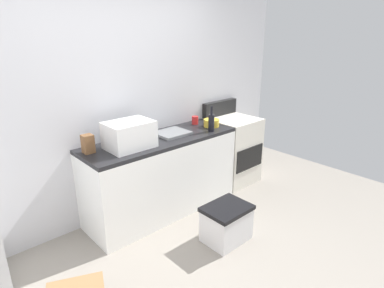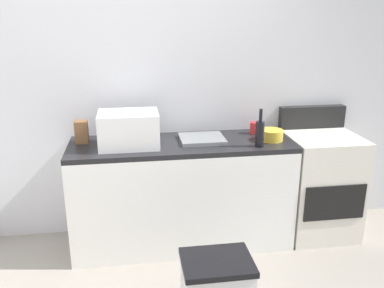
# 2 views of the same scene
# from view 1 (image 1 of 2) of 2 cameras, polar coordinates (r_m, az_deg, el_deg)

# --- Properties ---
(ground_plane) EXTENTS (6.00, 6.00, 0.00)m
(ground_plane) POSITION_cam_1_polar(r_m,az_deg,el_deg) (3.04, 4.99, -22.15)
(ground_plane) COLOR gray
(wall_back) EXTENTS (5.00, 0.10, 2.60)m
(wall_back) POSITION_cam_1_polar(r_m,az_deg,el_deg) (3.57, -13.04, 7.44)
(wall_back) COLOR silver
(wall_back) RESTS_ON ground_plane
(kitchen_counter) EXTENTS (1.80, 0.60, 0.90)m
(kitchen_counter) POSITION_cam_1_polar(r_m,az_deg,el_deg) (3.71, -5.30, -5.53)
(kitchen_counter) COLOR white
(kitchen_counter) RESTS_ON ground_plane
(stove_oven) EXTENTS (0.60, 0.61, 1.10)m
(stove_oven) POSITION_cam_1_polar(r_m,az_deg,el_deg) (4.49, 7.13, -0.86)
(stove_oven) COLOR silver
(stove_oven) RESTS_ON ground_plane
(microwave) EXTENTS (0.46, 0.34, 0.27)m
(microwave) POSITION_cam_1_polar(r_m,az_deg,el_deg) (3.26, -11.07, 1.62)
(microwave) COLOR white
(microwave) RESTS_ON kitchen_counter
(sink_basin) EXTENTS (0.36, 0.32, 0.03)m
(sink_basin) POSITION_cam_1_polar(r_m,az_deg,el_deg) (3.66, -3.57, 1.95)
(sink_basin) COLOR slate
(sink_basin) RESTS_ON kitchen_counter
(wine_bottle) EXTENTS (0.07, 0.07, 0.30)m
(wine_bottle) POSITION_cam_1_polar(r_m,az_deg,el_deg) (3.75, 3.45, 3.89)
(wine_bottle) COLOR black
(wine_bottle) RESTS_ON kitchen_counter
(coffee_mug) EXTENTS (0.08, 0.08, 0.10)m
(coffee_mug) POSITION_cam_1_polar(r_m,az_deg,el_deg) (4.05, 0.55, 4.25)
(coffee_mug) COLOR red
(coffee_mug) RESTS_ON kitchen_counter
(knife_block) EXTENTS (0.10, 0.10, 0.18)m
(knife_block) POSITION_cam_1_polar(r_m,az_deg,el_deg) (3.23, -18.00, 0.02)
(knife_block) COLOR brown
(knife_block) RESTS_ON kitchen_counter
(mixing_bowl) EXTENTS (0.19, 0.19, 0.09)m
(mixing_bowl) POSITION_cam_1_polar(r_m,az_deg,el_deg) (3.96, 3.46, 3.77)
(mixing_bowl) COLOR gold
(mixing_bowl) RESTS_ON kitchen_counter
(storage_bin) EXTENTS (0.46, 0.36, 0.38)m
(storage_bin) POSITION_cam_1_polar(r_m,az_deg,el_deg) (3.33, 6.12, -13.79)
(storage_bin) COLOR silver
(storage_bin) RESTS_ON ground_plane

